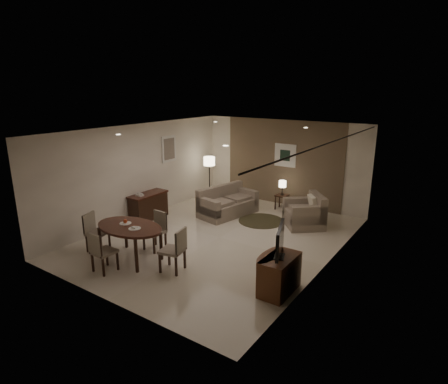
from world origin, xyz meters
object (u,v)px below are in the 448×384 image
Objects in this scene: chair_near at (104,251)px; floor_lamp at (209,179)px; chair_right at (172,250)px; tv_cabinet at (279,275)px; chair_left at (97,232)px; console_desk at (148,206)px; dining_table at (131,243)px; armchair at (304,211)px; chair_far at (154,231)px; side_table at (282,202)px; sofa at (228,201)px.

chair_near is 5.44m from floor_lamp.
chair_right is 5.08m from floor_lamp.
tv_cabinet is 2.25m from chair_right.
tv_cabinet is 1.02× the size of chair_left.
console_desk is 3.35m from chair_right.
floor_lamp is at bearing -164.99° from chair_right.
floor_lamp is at bearing 138.74° from tv_cabinet.
console_desk is at bearing 162.95° from tv_cabinet.
armchair reaches higher than dining_table.
chair_far is (0.07, 0.67, 0.06)m from dining_table.
chair_right reaches higher than chair_left.
chair_far and armchair have the same top height.
chair_left is (-1.05, -0.78, -0.00)m from chair_far.
tv_cabinet is 1.95× the size of side_table.
chair_far is (1.64, -1.43, 0.07)m from console_desk.
tv_cabinet is at bearing -41.26° from floor_lamp.
tv_cabinet is at bearing 10.20° from dining_table.
console_desk is 2.18m from chair_far.
armchair is at bearing -114.63° from chair_near.
floor_lamp is at bearing 67.74° from sofa.
chair_near is at bearing -76.91° from floor_lamp.
armchair is (3.32, 4.17, 0.00)m from chair_left.
floor_lamp is at bearing 105.17° from dining_table.
dining_table is at bearing -74.83° from floor_lamp.
chair_right is 0.64× the size of floor_lamp.
chair_near is 1.90× the size of side_table.
dining_table is at bearing -70.26° from armchair.
sofa is (0.12, 3.67, 0.03)m from dining_table.
floor_lamp reaches higher than chair_left.
console_desk is 2.29m from chair_left.
dining_table is 1.86× the size of chair_left.
dining_table is at bearing -103.41° from side_table.
floor_lamp is at bearing -169.58° from side_table.
chair_near is at bearing -66.71° from armchair.
armchair is 0.68× the size of floor_lamp.
chair_near is 0.94× the size of chair_right.
chair_near is 1.39m from chair_right.
side_table is (1.20, 5.05, -0.16)m from dining_table.
chair_far is at bearing -169.13° from sofa.
chair_near reaches higher than side_table.
sofa is at bearing -128.19° from side_table.
console_desk is 1.33× the size of tv_cabinet.
chair_near is at bearing -91.48° from dining_table.
console_desk is at bearing -97.48° from floor_lamp.
chair_left is (-0.96, 0.58, 0.00)m from chair_near.
chair_left is 5.33m from armchair.
side_table is 0.32× the size of floor_lamp.
side_table is (1.14, 4.38, -0.21)m from chair_far.
dining_table is 4.69m from armchair.
side_table is (2.18, 5.16, -0.21)m from chair_left.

